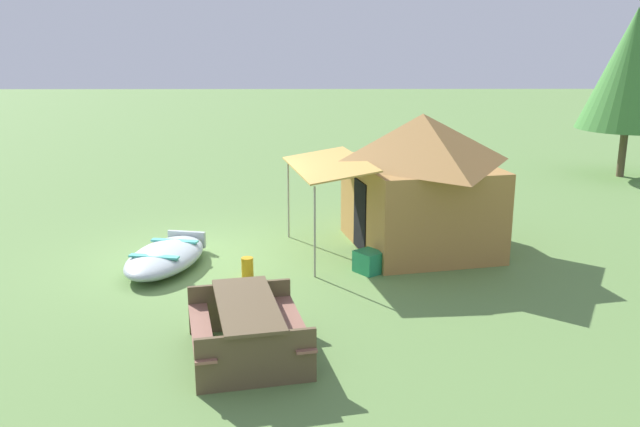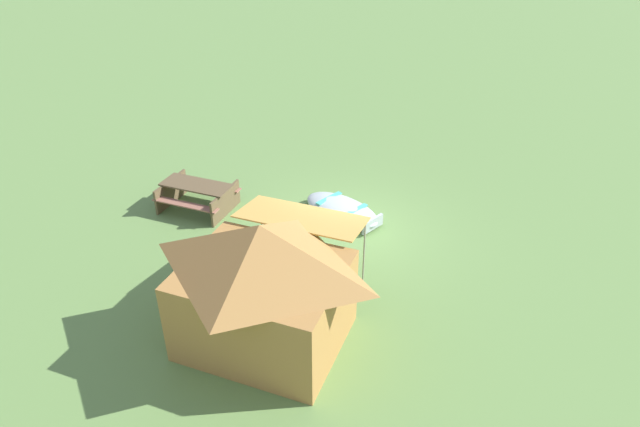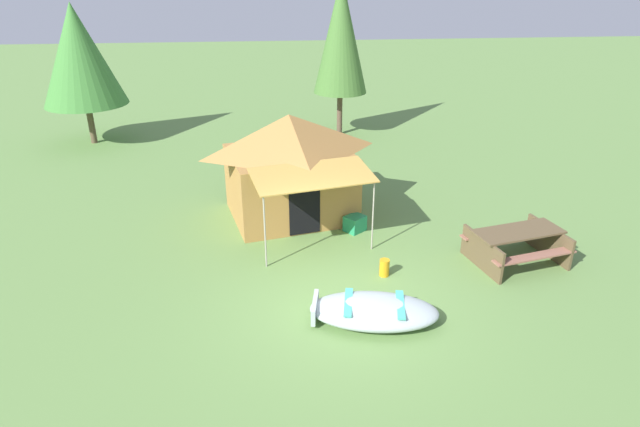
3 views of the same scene
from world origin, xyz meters
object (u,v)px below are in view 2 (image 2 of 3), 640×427
(beached_rowboat, at_px, (342,210))
(picnic_table, at_px, (197,193))
(fuel_can, at_px, (292,230))
(canvas_cabin_tent, at_px, (263,283))
(cooler_box, at_px, (245,276))

(beached_rowboat, relative_size, picnic_table, 1.15)
(fuel_can, bearing_deg, canvas_cabin_tent, 118.64)
(cooler_box, relative_size, fuel_can, 1.24)
(beached_rowboat, distance_m, picnic_table, 3.96)
(picnic_table, distance_m, fuel_can, 2.99)
(picnic_table, height_order, fuel_can, picnic_table)
(canvas_cabin_tent, xyz_separation_m, cooler_box, (1.50, -1.10, -1.18))
(beached_rowboat, relative_size, canvas_cabin_tent, 0.58)
(canvas_cabin_tent, relative_size, picnic_table, 1.99)
(canvas_cabin_tent, distance_m, cooler_box, 2.20)
(beached_rowboat, xyz_separation_m, fuel_can, (0.54, 1.54, -0.03))
(fuel_can, bearing_deg, beached_rowboat, -109.32)
(picnic_table, distance_m, cooler_box, 3.74)
(beached_rowboat, height_order, canvas_cabin_tent, canvas_cabin_tent)
(beached_rowboat, relative_size, fuel_can, 6.84)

